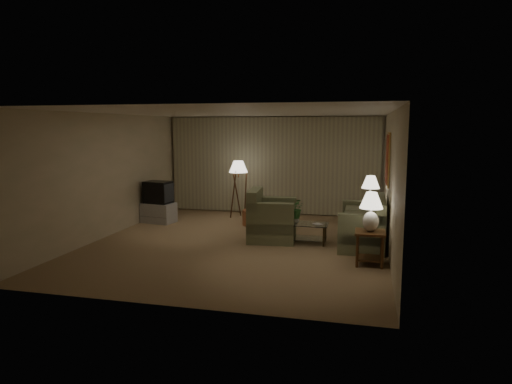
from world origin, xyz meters
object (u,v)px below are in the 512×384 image
tv_cabinet (159,213)px  floor_lamp (238,188)px  side_table_near (370,242)px  crt_tv (158,192)px  armchair (272,220)px  side_table_far (370,215)px  sofa (362,226)px  table_lamp_far (371,188)px  coffee_table (303,230)px  vase (296,220)px  ottoman (254,217)px  table_lamp_near (371,208)px

tv_cabinet → floor_lamp: (1.79, 1.11, 0.55)m
side_table_near → crt_tv: bearing=155.0°
floor_lamp → side_table_near: bearing=-46.1°
armchair → floor_lamp: floor_lamp is taller
side_table_far → sofa: bearing=-96.8°
table_lamp_far → coffee_table: bearing=-135.0°
floor_lamp → vase: 2.99m
coffee_table → side_table_far: bearing=45.0°
armchair → crt_tv: size_ratio=1.71×
sofa → ottoman: size_ratio=3.11×
sofa → table_lamp_near: table_lamp_near is taller
side_table_far → side_table_near: bearing=-90.0°
side_table_far → ottoman: (-2.78, 0.11, -0.21)m
armchair → table_lamp_near: size_ratio=1.75×
side_table_near → table_lamp_far: size_ratio=0.85×
sofa → table_lamp_far: size_ratio=2.48×
coffee_table → floor_lamp: 3.12m
side_table_far → coffee_table: side_table_far is taller
sofa → vase: size_ratio=12.17×
armchair → table_lamp_far: (2.03, 1.27, 0.59)m
floor_lamp → vase: (1.91, -2.29, -0.31)m
side_table_near → side_table_far: 2.60m
coffee_table → floor_lamp: (-2.06, 2.29, 0.52)m
coffee_table → ottoman: coffee_table is taller
side_table_near → coffee_table: size_ratio=0.58×
crt_tv → tv_cabinet: bearing=0.0°
side_table_far → vase: bearing=-138.0°
side_table_far → tv_cabinet: size_ratio=0.69×
tv_cabinet → ottoman: 2.44m
tv_cabinet → sofa: bearing=-3.0°
tv_cabinet → coffee_table: bearing=-8.0°
side_table_near → coffee_table: 1.85m
vase → sofa: bearing=4.2°
tv_cabinet → ottoman: tv_cabinet is taller
sofa → floor_lamp: (-3.26, 2.19, 0.41)m
sofa → side_table_far: sofa is taller
sofa → table_lamp_far: 1.41m
side_table_far → table_lamp_near: 2.67m
table_lamp_far → floor_lamp: size_ratio=0.47×
side_table_far → coffee_table: bearing=-135.0°
ottoman → vase: bearing=-48.8°
coffee_table → tv_cabinet: tv_cabinet is taller
table_lamp_near → side_table_near: bearing=-90.0°
vase → floor_lamp: bearing=129.8°
coffee_table → crt_tv: crt_tv is taller
coffee_table → ottoman: bearing=134.4°
armchair → floor_lamp: size_ratio=0.80×
vase → side_table_near: bearing=-39.8°
armchair → crt_tv: bearing=65.4°
coffee_table → tv_cabinet: (-3.85, 1.18, -0.03)m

